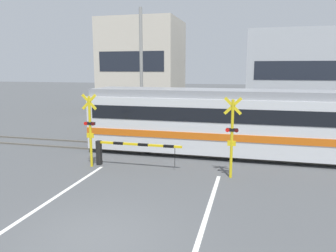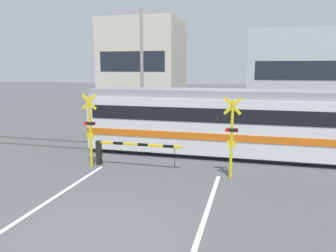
{
  "view_description": "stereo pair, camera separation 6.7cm",
  "coord_description": "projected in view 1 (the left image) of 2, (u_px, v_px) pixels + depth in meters",
  "views": [
    {
      "loc": [
        3.61,
        -6.88,
        4.19
      ],
      "look_at": [
        0.0,
        7.25,
        1.6
      ],
      "focal_mm": 35.0,
      "sensor_mm": 36.0,
      "label": 1
    },
    {
      "loc": [
        3.68,
        -6.87,
        4.19
      ],
      "look_at": [
        0.0,
        7.25,
        1.6
      ],
      "focal_mm": 35.0,
      "sensor_mm": 36.0,
      "label": 2
    }
  ],
  "objects": [
    {
      "name": "rail_track_far",
      "position": [
        179.0,
        147.0,
        17.35
      ],
      "size": [
        50.0,
        0.1,
        0.08
      ],
      "color": "#5B564C",
      "rests_on": "ground_plane"
    },
    {
      "name": "road_stripe_right",
      "position": [
        200.0,
        236.0,
        8.29
      ],
      "size": [
        0.14,
        9.51,
        0.01
      ],
      "color": "white",
      "rests_on": "ground_plane"
    },
    {
      "name": "road_stripe_left",
      "position": [
        30.0,
        214.0,
        9.51
      ],
      "size": [
        0.14,
        9.51,
        0.01
      ],
      "color": "white",
      "rests_on": "ground_plane"
    },
    {
      "name": "commuter_train",
      "position": [
        248.0,
        121.0,
        15.52
      ],
      "size": [
        15.47,
        2.74,
        3.18
      ],
      "color": "silver",
      "rests_on": "ground_plane"
    },
    {
      "name": "crossing_barrier_near",
      "position": [
        120.0,
        149.0,
        14.02
      ],
      "size": [
        3.81,
        0.2,
        1.07
      ],
      "color": "black",
      "rests_on": "ground_plane"
    },
    {
      "name": "crossing_signal_right",
      "position": [
        232.0,
        134.0,
        12.39
      ],
      "size": [
        0.68,
        0.15,
        3.13
      ],
      "color": "yellow",
      "rests_on": "ground_plane"
    },
    {
      "name": "building_right_of_street",
      "position": [
        292.0,
        74.0,
        28.22
      ],
      "size": [
        7.64,
        6.4,
        7.27
      ],
      "color": "#B2B7BC",
      "rests_on": "ground_plane"
    },
    {
      "name": "building_left_of_street",
      "position": [
        143.0,
        67.0,
        31.41
      ],
      "size": [
        7.07,
        6.4,
        8.64
      ],
      "color": "beige",
      "rests_on": "ground_plane"
    },
    {
      "name": "crossing_signal_left",
      "position": [
        90.0,
        127.0,
        13.83
      ],
      "size": [
        0.68,
        0.15,
        3.13
      ],
      "color": "yellow",
      "rests_on": "ground_plane"
    },
    {
      "name": "utility_pole_streetside",
      "position": [
        141.0,
        70.0,
        22.14
      ],
      "size": [
        0.22,
        0.22,
        8.13
      ],
      "color": "gray",
      "rests_on": "ground_plane"
    },
    {
      "name": "rail_track_near",
      "position": [
        173.0,
        154.0,
        15.98
      ],
      "size": [
        50.0,
        0.1,
        0.08
      ],
      "color": "#5B564C",
      "rests_on": "ground_plane"
    },
    {
      "name": "crossing_barrier_far",
      "position": [
        217.0,
        128.0,
        19.0
      ],
      "size": [
        3.81,
        0.2,
        1.07
      ],
      "color": "black",
      "rests_on": "ground_plane"
    },
    {
      "name": "pedestrian",
      "position": [
        213.0,
        116.0,
        22.87
      ],
      "size": [
        0.38,
        0.22,
        1.54
      ],
      "color": "#23232D",
      "rests_on": "ground_plane"
    },
    {
      "name": "ground_plane",
      "position": [
        96.0,
        238.0,
        8.18
      ],
      "size": [
        160.0,
        160.0,
        0.0
      ],
      "primitive_type": "plane",
      "color": "#4C4F51"
    }
  ]
}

